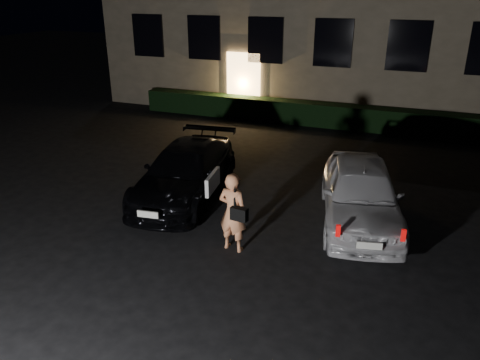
% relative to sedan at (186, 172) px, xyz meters
% --- Properties ---
extents(ground, '(80.00, 80.00, 0.00)m').
position_rel_sedan_xyz_m(ground, '(1.96, -2.86, -0.63)').
color(ground, black).
rests_on(ground, ground).
extents(hedge, '(15.00, 0.70, 0.85)m').
position_rel_sedan_xyz_m(hedge, '(1.96, 7.64, -0.21)').
color(hedge, black).
rests_on(hedge, ground).
extents(sedan, '(2.33, 4.58, 1.27)m').
position_rel_sedan_xyz_m(sedan, '(0.00, 0.00, 0.00)').
color(sedan, black).
rests_on(sedan, ground).
extents(hatch, '(2.50, 4.34, 1.39)m').
position_rel_sedan_xyz_m(hatch, '(4.27, 0.13, 0.06)').
color(hatch, silver).
rests_on(hatch, ground).
extents(man, '(0.69, 0.46, 1.64)m').
position_rel_sedan_xyz_m(man, '(2.10, -2.02, 0.19)').
color(man, '#ED9462').
rests_on(man, ground).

